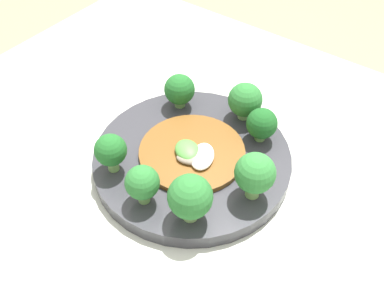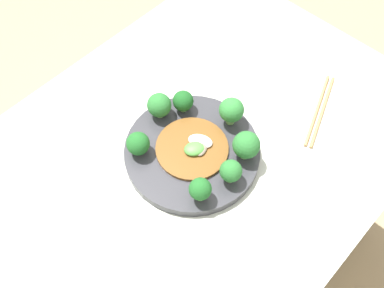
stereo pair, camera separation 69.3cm
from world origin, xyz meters
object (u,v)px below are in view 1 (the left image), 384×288
at_px(plate, 192,159).
at_px(broccoli_southwest, 111,151).
at_px(broccoli_northwest, 180,90).
at_px(stirfry_center, 193,153).
at_px(broccoli_south, 142,183).
at_px(broccoli_north, 245,100).
at_px(broccoli_northeast, 262,124).
at_px(broccoli_southeast, 190,197).
at_px(broccoli_east, 255,174).

xyz_separation_m(plate, broccoli_southwest, (-0.07, -0.09, 0.05)).
height_order(plate, broccoli_northwest, broccoli_northwest).
relative_size(plate, stirfry_center, 1.87).
bearing_deg(broccoli_south, broccoli_northwest, 113.74).
distance_m(plate, broccoli_north, 0.12).
xyz_separation_m(broccoli_north, broccoli_northeast, (0.04, -0.03, -0.00)).
xyz_separation_m(plate, broccoli_southeast, (0.06, -0.09, 0.05)).
bearing_deg(stirfry_center, broccoli_southeast, -55.22).
height_order(broccoli_northeast, broccoli_northwest, broccoli_northwest).
xyz_separation_m(broccoli_northeast, broccoli_southwest, (-0.13, -0.17, 0.01)).
bearing_deg(broccoli_southwest, broccoli_southeast, -0.82).
distance_m(broccoli_southeast, broccoli_northeast, 0.17).
xyz_separation_m(broccoli_northeast, broccoli_northwest, (-0.14, -0.01, 0.00)).
bearing_deg(broccoli_south, broccoli_southeast, 12.80).
bearing_deg(broccoli_northwest, broccoli_south, -66.26).
distance_m(broccoli_northeast, broccoli_northwest, 0.14).
bearing_deg(broccoli_northeast, broccoli_northwest, -176.08).
bearing_deg(broccoli_southwest, broccoli_northeast, 52.35).
distance_m(broccoli_north, broccoli_south, 0.21).
bearing_deg(broccoli_southwest, broccoli_north, 66.24).
distance_m(plate, broccoli_southeast, 0.12).
distance_m(broccoli_east, broccoli_northeast, 0.11).
relative_size(plate, broccoli_northwest, 5.04).
xyz_separation_m(broccoli_east, broccoli_northwest, (-0.18, 0.09, -0.01)).
height_order(plate, broccoli_northeast, broccoli_northeast).
relative_size(broccoli_northeast, broccoli_northwest, 0.94).
distance_m(plate, stirfry_center, 0.02).
bearing_deg(broccoli_northwest, broccoli_southwest, -86.87).
relative_size(plate, broccoli_south, 4.89).
bearing_deg(broccoli_northwest, broccoli_southeast, -49.07).
relative_size(broccoli_south, stirfry_center, 0.38).
height_order(broccoli_north, broccoli_southwest, same).
bearing_deg(plate, broccoli_northwest, 136.63).
distance_m(plate, broccoli_northwest, 0.12).
xyz_separation_m(broccoli_southeast, broccoli_south, (-0.06, -0.01, -0.00)).
bearing_deg(broccoli_east, broccoli_southwest, -157.15).
xyz_separation_m(broccoli_south, broccoli_northwest, (-0.08, 0.18, -0.00)).
bearing_deg(broccoli_east, plate, 173.39).
height_order(broccoli_east, broccoli_southwest, broccoli_east).
xyz_separation_m(broccoli_southwest, stirfry_center, (0.07, 0.08, -0.03)).
relative_size(broccoli_southeast, broccoli_north, 1.14).
bearing_deg(broccoli_northeast, plate, -126.31).
xyz_separation_m(broccoli_southeast, broccoli_east, (0.04, 0.08, 0.00)).
bearing_deg(broccoli_southwest, broccoli_east, 22.85).
bearing_deg(broccoli_east, stirfry_center, 174.41).
bearing_deg(broccoli_north, broccoli_northwest, -159.12).
bearing_deg(plate, broccoli_northeast, 53.69).
height_order(broccoli_southeast, broccoli_north, broccoli_southeast).
xyz_separation_m(plate, broccoli_north, (0.02, 0.11, 0.04)).
bearing_deg(broccoli_southwest, broccoli_south, -13.24).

